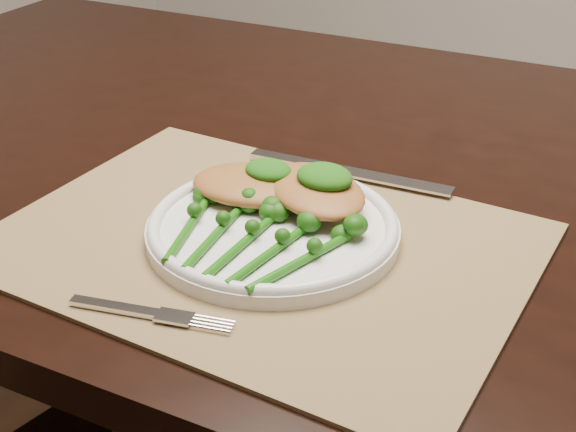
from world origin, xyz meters
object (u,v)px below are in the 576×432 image
Objects in this scene: dining_table at (322,395)px; chicken_fillet_left at (255,185)px; placemat at (261,244)px; broccolini_bundle at (242,244)px; dinner_plate at (273,227)px.

dining_table is 13.34× the size of chicken_fillet_left.
placemat is at bearing -68.57° from chicken_fillet_left.
chicken_fillet_left is at bearing 115.82° from broccolini_bundle.
dinner_plate is at bearing 66.89° from placemat.
broccolini_bundle is (0.07, -0.25, 0.40)m from dining_table.
dinner_plate reaches higher than dining_table.
dinner_plate is at bearing -56.85° from chicken_fillet_left.
broccolini_bundle is (0.05, -0.09, -0.01)m from chicken_fillet_left.
placemat is at bearing 95.73° from broccolini_bundle.
dining_table is 0.43m from placemat.
chicken_fillet_left is at bearing 143.83° from dinner_plate.
broccolini_bundle is at bearing -84.56° from placemat.
broccolini_bundle is (0.01, -0.04, 0.02)m from placemat.
dining_table is 0.44m from dinner_plate.
dining_table is at bearing 100.29° from placemat.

